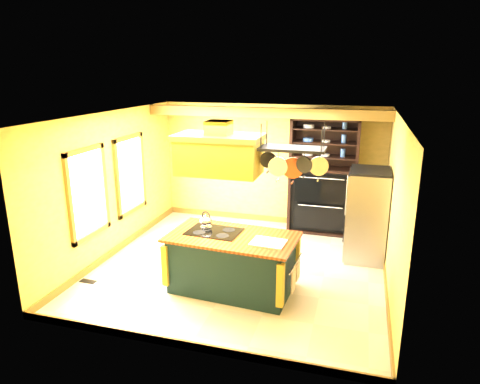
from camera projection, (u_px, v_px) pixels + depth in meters
The scene contains 15 objects.
floor at pixel (241, 266), 7.72m from camera, with size 5.00×5.00×0.00m, color beige.
ceiling at pixel (241, 115), 6.98m from camera, with size 5.00×5.00×0.00m, color white.
wall_back at pixel (271, 165), 9.66m from camera, with size 5.00×0.02×2.70m, color #E2B452.
wall_front at pixel (183, 252), 5.04m from camera, with size 5.00×0.02×2.70m, color #E2B452.
wall_left at pixel (113, 184), 8.02m from camera, with size 0.02×5.00×2.70m, color #E2B452.
wall_right at pixel (394, 207), 6.69m from camera, with size 0.02×5.00×2.70m, color #E2B452.
ceiling_beam at pixel (264, 113), 8.58m from camera, with size 5.00×0.15×0.20m, color brown.
window_near at pixel (88, 193), 7.25m from camera, with size 0.06×1.06×1.56m.
window_far at pixel (131, 175), 8.55m from camera, with size 0.06×1.06×1.56m.
kitchen_island at pixel (232, 262), 6.80m from camera, with size 2.08×1.26×1.11m.
range_hood at pixel (219, 152), 6.37m from camera, with size 1.30×0.74×0.80m.
pot_rack at pixel (293, 156), 6.08m from camera, with size 1.00×0.46×0.82m.
refrigerator at pixel (366, 217), 7.86m from camera, with size 0.72×0.85×1.67m.
hutch at pixel (323, 189), 9.21m from camera, with size 1.40×0.63×2.48m.
floor_register at pixel (88, 281), 7.16m from camera, with size 0.28×0.12×0.01m, color black.
Camera 1 is at (1.94, -6.79, 3.41)m, focal length 32.00 mm.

